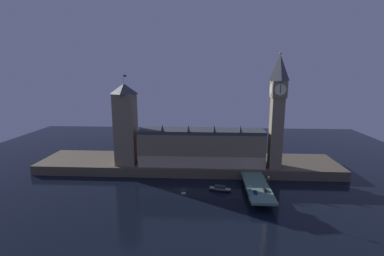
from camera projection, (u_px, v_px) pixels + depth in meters
name	position (u px, v px, depth m)	size (l,w,h in m)	color
ground_plane	(183.00, 189.00, 172.96)	(400.00, 400.00, 0.00)	black
embankment	(188.00, 164.00, 210.50)	(220.00, 42.00, 6.73)	brown
parliament_hall	(201.00, 147.00, 198.23)	(87.80, 19.78, 30.33)	#7F7056
clock_tower	(277.00, 108.00, 185.30)	(10.08, 10.19, 77.89)	#7F7056
victoria_tower	(126.00, 124.00, 196.37)	(14.38, 14.38, 63.41)	#7F7056
bridge	(257.00, 188.00, 164.80)	(13.77, 46.00, 5.73)	slate
car_northbound_trail	(255.00, 192.00, 153.64)	(2.09, 4.22, 1.37)	navy
car_southbound_lead	(265.00, 190.00, 156.87)	(1.87, 4.59, 1.38)	black
pedestrian_near_rail	(249.00, 190.00, 155.79)	(0.38, 0.38, 1.87)	black
pedestrian_mid_walk	(266.00, 182.00, 167.66)	(0.38, 0.38, 1.63)	black
street_lamp_near	(250.00, 189.00, 149.72)	(1.34, 0.60, 6.08)	#2D3333
street_lamp_mid	(269.00, 180.00, 163.45)	(1.34, 0.60, 5.87)	#2D3333
street_lamp_far	(243.00, 170.00, 178.44)	(1.34, 0.60, 6.96)	#2D3333
boat_upstream	(220.00, 189.00, 170.64)	(14.95, 6.96, 3.40)	#28282D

